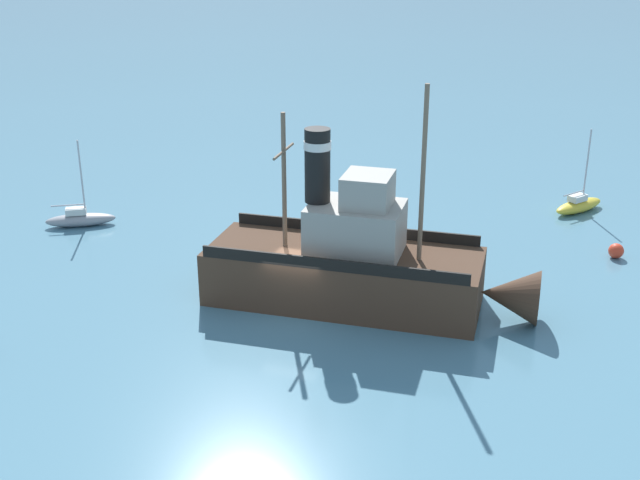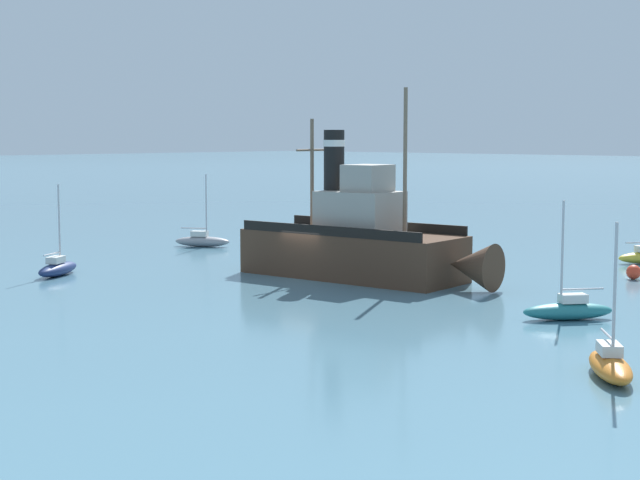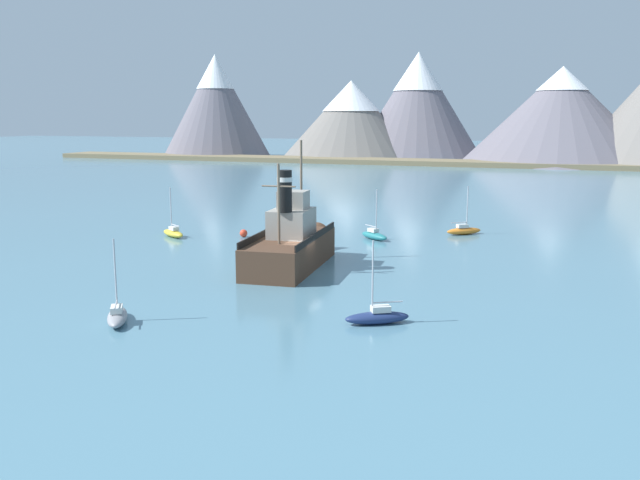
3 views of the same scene
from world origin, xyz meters
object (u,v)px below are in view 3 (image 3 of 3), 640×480
(sailboat_grey, at_px, (117,316))
(sailboat_yellow, at_px, (173,233))
(sailboat_teal, at_px, (374,235))
(old_tugboat, at_px, (292,243))
(sailboat_navy, at_px, (377,317))
(mooring_buoy, at_px, (244,233))
(sailboat_orange, at_px, (464,230))

(sailboat_grey, distance_m, sailboat_yellow, 28.66)
(sailboat_yellow, distance_m, sailboat_teal, 19.93)
(old_tugboat, relative_size, sailboat_grey, 2.99)
(sailboat_grey, relative_size, sailboat_navy, 1.00)
(sailboat_navy, bearing_deg, sailboat_yellow, 141.62)
(old_tugboat, xyz_separation_m, mooring_buoy, (-9.50, 10.65, -1.45))
(sailboat_yellow, bearing_deg, sailboat_teal, 15.69)
(sailboat_yellow, height_order, sailboat_navy, same)
(sailboat_navy, distance_m, mooring_buoy, 30.59)
(sailboat_yellow, height_order, sailboat_teal, same)
(sailboat_navy, xyz_separation_m, sailboat_orange, (0.51, 32.15, 0.00))
(old_tugboat, bearing_deg, mooring_buoy, 131.73)
(old_tugboat, xyz_separation_m, sailboat_teal, (3.05, 13.77, -1.40))
(sailboat_teal, bearing_deg, mooring_buoy, -166.04)
(sailboat_grey, bearing_deg, old_tugboat, 77.57)
(sailboat_grey, bearing_deg, mooring_buoy, 101.32)
(sailboat_teal, relative_size, sailboat_orange, 1.00)
(old_tugboat, bearing_deg, sailboat_teal, 77.50)
(sailboat_navy, xyz_separation_m, mooring_buoy, (-19.87, 23.26, -0.04))
(mooring_buoy, bearing_deg, sailboat_grey, -78.68)
(sailboat_yellow, bearing_deg, sailboat_navy, -38.38)
(sailboat_yellow, height_order, sailboat_orange, same)
(sailboat_orange, xyz_separation_m, mooring_buoy, (-20.38, -8.88, -0.04))
(sailboat_yellow, relative_size, sailboat_orange, 1.00)
(sailboat_teal, height_order, sailboat_navy, same)
(sailboat_yellow, bearing_deg, mooring_buoy, 18.88)
(old_tugboat, height_order, sailboat_grey, old_tugboat)
(sailboat_yellow, height_order, mooring_buoy, sailboat_yellow)
(sailboat_yellow, bearing_deg, old_tugboat, -27.45)
(old_tugboat, relative_size, sailboat_teal, 2.99)
(mooring_buoy, bearing_deg, sailboat_yellow, -161.12)
(sailboat_navy, bearing_deg, sailboat_orange, 89.09)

